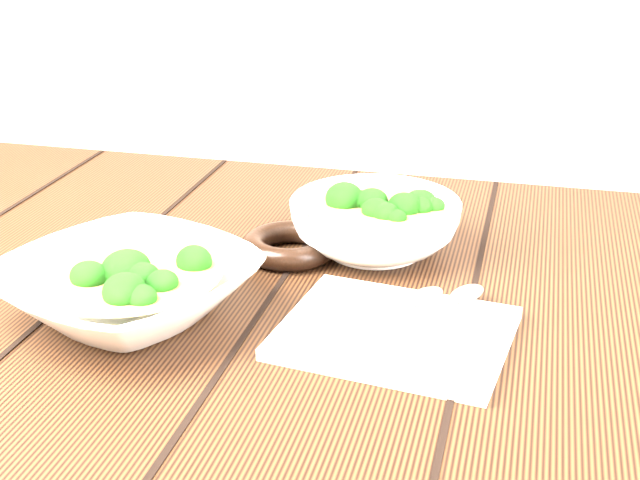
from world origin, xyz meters
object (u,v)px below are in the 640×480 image
Objects in this scene: soup_bowl_front at (128,286)px; soup_bowl_back at (375,224)px; table at (297,389)px; trivet at (290,245)px; napkin at (395,333)px.

soup_bowl_back is at bearing 46.35° from soup_bowl_front.
table is 4.74× the size of soup_bowl_back.
trivet is 0.22m from napkin.
napkin is (0.15, -0.16, -0.01)m from trivet.
napkin is (0.12, -0.08, 0.13)m from table.
soup_bowl_front reaches higher than trivet.
table is 11.15× the size of trivet.
table is 0.19m from napkin.
napkin is at bearing 3.50° from soup_bowl_front.
trivet is (-0.09, -0.04, -0.02)m from soup_bowl_back.
trivet is 0.52× the size of napkin.
soup_bowl_back is at bearing 113.58° from napkin.
trivet is (0.11, 0.17, -0.02)m from soup_bowl_front.
soup_bowl_back is (0.06, 0.12, 0.15)m from table.
trivet is at bearing 109.44° from table.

